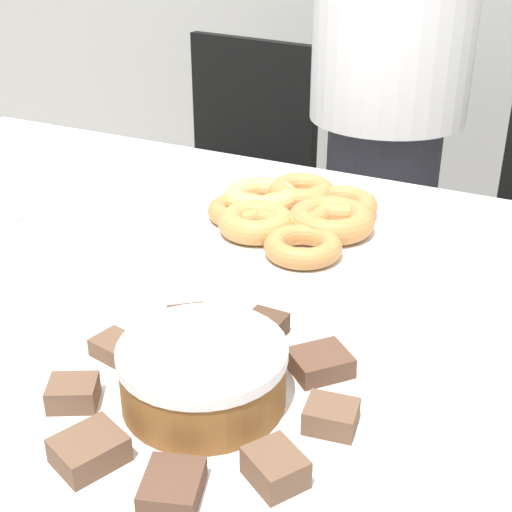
{
  "coord_description": "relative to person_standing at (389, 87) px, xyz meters",
  "views": [
    {
      "loc": [
        0.32,
        -0.68,
        1.21
      ],
      "look_at": [
        -0.03,
        0.01,
        0.82
      ],
      "focal_mm": 50.0,
      "sensor_mm": 36.0,
      "label": 1
    }
  ],
  "objects": [
    {
      "name": "lamington_6",
      "position": [
        0.06,
        -0.93,
        -0.06
      ],
      "size": [
        0.06,
        0.06,
        0.02
      ],
      "rotation": [
        0.0,
        0.0,
        8.53
      ],
      "color": "brown",
      "rests_on": "plate_cake"
    },
    {
      "name": "donut_2",
      "position": [
        0.1,
        -0.54,
        -0.06
      ],
      "size": [
        0.11,
        0.11,
        0.03
      ],
      "color": "#C68447",
      "rests_on": "plate_donuts"
    },
    {
      "name": "table",
      "position": [
        0.12,
        -0.82,
        -0.16
      ],
      "size": [
        1.86,
        0.98,
        0.76
      ],
      "color": "silver",
      "rests_on": "ground_plane"
    },
    {
      "name": "lamington_4",
      "position": [
        0.22,
        -0.93,
        -0.06
      ],
      "size": [
        0.08,
        0.08,
        0.02
      ],
      "rotation": [
        0.0,
        0.0,
        7.14
      ],
      "color": "brown",
      "rests_on": "plate_cake"
    },
    {
      "name": "lamington_7",
      "position": [
        0.02,
        -1.0,
        -0.06
      ],
      "size": [
        0.05,
        0.05,
        0.02
      ],
      "rotation": [
        0.0,
        0.0,
        9.23
      ],
      "color": "brown",
      "rests_on": "plate_cake"
    },
    {
      "name": "donut_6",
      "position": [
        0.01,
        -0.66,
        -0.06
      ],
      "size": [
        0.11,
        0.11,
        0.04
      ],
      "color": "#D18E4C",
      "rests_on": "plate_donuts"
    },
    {
      "name": "lamington_0",
      "position": [
        0.1,
        -1.15,
        -0.06
      ],
      "size": [
        0.07,
        0.07,
        0.02
      ],
      "rotation": [
        0.0,
        0.0,
        4.34
      ],
      "color": "brown",
      "rests_on": "plate_cake"
    },
    {
      "name": "donut_0",
      "position": [
        0.04,
        -0.6,
        -0.06
      ],
      "size": [
        0.13,
        0.13,
        0.03
      ],
      "color": "#C68447",
      "rests_on": "plate_donuts"
    },
    {
      "name": "lamington_8",
      "position": [
        0.03,
        -1.09,
        -0.06
      ],
      "size": [
        0.06,
        0.06,
        0.02
      ],
      "rotation": [
        0.0,
        0.0,
        9.93
      ],
      "color": "brown",
      "rests_on": "plate_cake"
    },
    {
      "name": "donut_4",
      "position": [
        -0.02,
        -0.57,
        -0.06
      ],
      "size": [
        0.12,
        0.12,
        0.04
      ],
      "color": "#E5AD66",
      "rests_on": "plate_donuts"
    },
    {
      "name": "donut_5",
      "position": [
        -0.03,
        -0.62,
        -0.06
      ],
      "size": [
        0.1,
        0.1,
        0.03
      ],
      "color": "#C68447",
      "rests_on": "plate_donuts"
    },
    {
      "name": "donut_7",
      "position": [
        0.1,
        -0.7,
        -0.06
      ],
      "size": [
        0.11,
        0.11,
        0.03
      ],
      "color": "#C68447",
      "rests_on": "plate_donuts"
    },
    {
      "name": "office_chair_left",
      "position": [
        -0.46,
        0.06,
        -0.43
      ],
      "size": [
        0.49,
        0.49,
        0.89
      ],
      "rotation": [
        0.0,
        0.0,
        -0.13
      ],
      "color": "black",
      "rests_on": "ground_plane"
    },
    {
      "name": "lamington_2",
      "position": [
        0.25,
        -1.09,
        -0.06
      ],
      "size": [
        0.06,
        0.06,
        0.03
      ],
      "rotation": [
        0.0,
        0.0,
        5.74
      ],
      "color": "brown",
      "rests_on": "plate_cake"
    },
    {
      "name": "lamington_3",
      "position": [
        0.27,
        -1.01,
        -0.06
      ],
      "size": [
        0.05,
        0.05,
        0.02
      ],
      "rotation": [
        0.0,
        0.0,
        6.44
      ],
      "color": "brown",
      "rests_on": "plate_cake"
    },
    {
      "name": "lamington_5",
      "position": [
        0.14,
        -0.9,
        -0.06
      ],
      "size": [
        0.04,
        0.05,
        0.02
      ],
      "rotation": [
        0.0,
        0.0,
        7.84
      ],
      "color": "#513828",
      "rests_on": "plate_cake"
    },
    {
      "name": "plate_cake",
      "position": [
        0.14,
        -1.03,
        -0.08
      ],
      "size": [
        0.34,
        0.34,
        0.01
      ],
      "color": "white",
      "rests_on": "table"
    },
    {
      "name": "donut_3",
      "position": [
        0.02,
        -0.52,
        -0.05
      ],
      "size": [
        0.11,
        0.11,
        0.04
      ],
      "color": "#C68447",
      "rests_on": "plate_donuts"
    },
    {
      "name": "plate_donuts",
      "position": [
        0.04,
        -0.6,
        -0.08
      ],
      "size": [
        0.34,
        0.34,
        0.01
      ],
      "color": "white",
      "rests_on": "table"
    },
    {
      "name": "donut_1",
      "position": [
        0.11,
        -0.61,
        -0.05
      ],
      "size": [
        0.13,
        0.13,
        0.04
      ],
      "color": "#C68447",
      "rests_on": "plate_donuts"
    },
    {
      "name": "frosted_cake",
      "position": [
        0.14,
        -1.03,
        -0.04
      ],
      "size": [
        0.16,
        0.16,
        0.06
      ],
      "color": "brown",
      "rests_on": "plate_cake"
    },
    {
      "name": "person_standing",
      "position": [
        0.0,
        0.0,
        0.0
      ],
      "size": [
        0.34,
        0.34,
        1.61
      ],
      "color": "#383842",
      "rests_on": "ground_plane"
    },
    {
      "name": "lamington_1",
      "position": [
        0.18,
        -1.15,
        -0.06
      ],
      "size": [
        0.06,
        0.07,
        0.02
      ],
      "rotation": [
        0.0,
        0.0,
        5.04
      ],
      "color": "brown",
      "rests_on": "plate_cake"
    }
  ]
}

